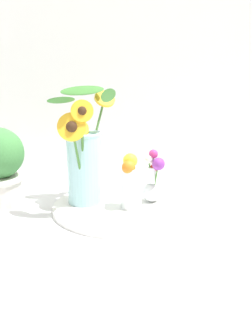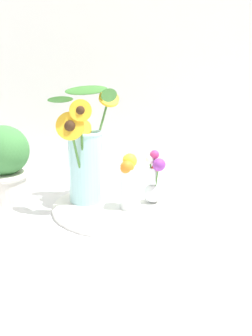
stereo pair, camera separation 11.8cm
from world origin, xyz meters
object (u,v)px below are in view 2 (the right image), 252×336
(vase_small_center, at_px, (130,182))
(potted_plant, at_px, (5,162))
(serving_tray, at_px, (126,207))
(mason_jar_sunflowers, at_px, (86,157))
(vase_bulb_right, at_px, (154,182))

(vase_small_center, bearing_deg, potted_plant, 162.71)
(serving_tray, distance_m, vase_small_center, 0.09)
(potted_plant, bearing_deg, serving_tray, -13.78)
(mason_jar_sunflowers, relative_size, potted_plant, 1.46)
(vase_small_center, height_order, vase_bulb_right, vase_bulb_right)
(mason_jar_sunflowers, relative_size, vase_bulb_right, 2.18)
(potted_plant, bearing_deg, vase_bulb_right, -9.52)
(serving_tray, distance_m, mason_jar_sunflowers, 0.20)
(vase_bulb_right, relative_size, potted_plant, 0.67)
(serving_tray, height_order, vase_bulb_right, vase_bulb_right)
(serving_tray, height_order, vase_small_center, vase_small_center)
(serving_tray, xyz_separation_m, mason_jar_sunflowers, (-0.12, 0.04, 0.15))
(serving_tray, bearing_deg, vase_bulb_right, 10.34)
(serving_tray, relative_size, vase_small_center, 2.73)
(serving_tray, xyz_separation_m, vase_bulb_right, (0.09, 0.02, 0.08))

